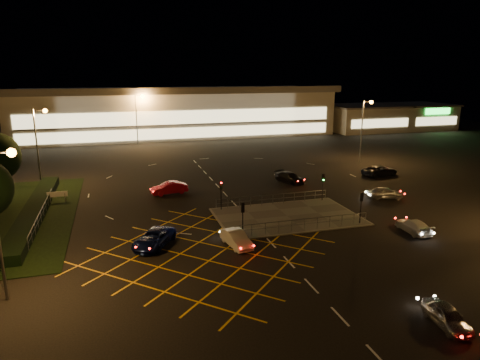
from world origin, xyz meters
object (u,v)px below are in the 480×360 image
object	(u,v)px
signal_ne	(323,181)
car_near_silver	(447,316)
car_approach_white	(414,226)
car_far_dkgrey	(290,177)
car_circ_red	(169,188)
car_east_grey	(380,171)
signal_se	(361,201)
car_left_blue	(154,239)
signal_nw	(221,189)
car_right_silver	(385,193)
car_queue_white	(236,239)
signal_sw	(243,212)

from	to	relation	value
signal_ne	car_near_silver	bearing A→B (deg)	-100.27
car_approach_white	car_far_dkgrey	bearing A→B (deg)	-75.11
car_circ_red	car_east_grey	bearing A→B (deg)	81.34
signal_se	car_far_dkgrey	xyz separation A→B (m)	(-0.22, 17.01, -1.69)
car_near_silver	car_left_blue	size ratio (longest dim) A/B	0.72
signal_nw	signal_ne	world-z (taller)	same
car_approach_white	signal_nw	bearing A→B (deg)	-31.67
signal_ne	car_far_dkgrey	size ratio (longest dim) A/B	0.67
car_near_silver	car_left_blue	distance (m)	22.83
signal_nw	car_east_grey	size ratio (longest dim) A/B	0.59
car_near_silver	car_circ_red	distance (m)	34.80
car_left_blue	car_right_silver	bearing A→B (deg)	44.51
signal_nw	car_near_silver	distance (m)	25.80
car_queue_white	car_right_silver	size ratio (longest dim) A/B	0.99
car_right_silver	signal_ne	bearing A→B (deg)	96.48
signal_sw	car_near_silver	world-z (taller)	signal_sw
car_right_silver	car_approach_white	size ratio (longest dim) A/B	0.97
car_right_silver	car_circ_red	distance (m)	25.80
car_far_dkgrey	car_approach_white	xyz separation A→B (m)	(3.86, -20.30, -0.07)
car_far_dkgrey	car_east_grey	xyz separation A→B (m)	(13.87, -0.12, 0.06)
signal_nw	car_near_silver	bearing A→B (deg)	-72.96
signal_se	car_circ_red	size ratio (longest dim) A/B	0.71
car_east_grey	car_approach_white	bearing A→B (deg)	143.99
car_queue_white	car_approach_white	bearing A→B (deg)	-14.92
signal_nw	car_right_silver	distance (m)	19.70
signal_sw	car_circ_red	size ratio (longest dim) A/B	0.71
car_near_silver	car_far_dkgrey	bearing A→B (deg)	89.59
signal_ne	car_far_dkgrey	world-z (taller)	signal_ne
car_near_silver	car_east_grey	bearing A→B (deg)	68.39
signal_ne	car_circ_red	world-z (taller)	signal_ne
car_circ_red	car_far_dkgrey	bearing A→B (deg)	83.18
signal_se	car_left_blue	xyz separation A→B (m)	(-19.87, 0.22, -1.67)
signal_se	car_approach_white	xyz separation A→B (m)	(3.64, -3.29, -1.76)
signal_se	car_queue_white	world-z (taller)	signal_se
signal_se	signal_nw	xyz separation A→B (m)	(-12.00, 7.99, 0.00)
signal_nw	car_far_dkgrey	world-z (taller)	signal_nw
car_queue_white	signal_ne	bearing A→B (deg)	26.97
signal_nw	car_near_silver	world-z (taller)	signal_nw
car_near_silver	car_circ_red	size ratio (longest dim) A/B	0.81
car_left_blue	car_far_dkgrey	distance (m)	25.85
signal_ne	car_east_grey	distance (m)	16.38
car_queue_white	car_circ_red	bearing A→B (deg)	91.38
car_circ_red	car_east_grey	size ratio (longest dim) A/B	0.83
car_right_silver	signal_sw	bearing A→B (deg)	124.03
signal_ne	signal_sw	bearing A→B (deg)	-146.35
signal_se	car_far_dkgrey	bearing A→B (deg)	-89.26
car_right_silver	car_approach_white	bearing A→B (deg)	173.40
car_left_blue	car_approach_white	xyz separation A→B (m)	(23.51, -3.51, -0.08)
car_right_silver	car_circ_red	bearing A→B (deg)	83.95
signal_se	car_circ_red	xyz separation A→B (m)	(-16.54, 16.01, -1.63)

